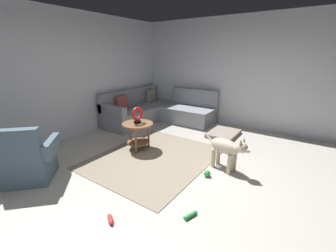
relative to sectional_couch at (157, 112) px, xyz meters
name	(u,v)px	position (x,y,z in m)	size (l,w,h in m)	color
ground_plane	(183,175)	(-1.99, -2.02, -0.34)	(6.00, 6.00, 0.10)	#B7B2A8
wall_back	(66,77)	(-1.99, 0.92, 1.06)	(6.00, 0.12, 2.70)	silver
wall_right	(245,74)	(0.95, -2.02, 1.06)	(0.12, 6.00, 2.70)	silver
area_rug	(154,157)	(-1.84, -1.32, -0.28)	(2.30, 1.90, 0.01)	gray
sectional_couch	(157,112)	(0.00, 0.00, 0.00)	(2.20, 2.25, 0.88)	gray
armchair	(27,161)	(-3.48, -0.26, 0.03)	(0.99, 0.99, 0.88)	#4C6070
side_table	(138,129)	(-1.70, -0.82, 0.13)	(0.60, 0.60, 0.54)	brown
torus_sculpture	(137,115)	(-1.70, -0.82, 0.42)	(0.28, 0.08, 0.33)	black
dog_bed_mat	(224,134)	(-0.01, -1.94, -0.24)	(0.80, 0.60, 0.09)	gray
dog	(227,148)	(-1.51, -2.55, 0.09)	(0.34, 0.83, 0.63)	beige
dog_toy_ball	(207,173)	(-1.88, -2.40, -0.24)	(0.10, 0.10, 0.10)	green
dog_toy_rope	(190,215)	(-2.81, -2.62, -0.26)	(0.05, 0.05, 0.18)	green
dog_toy_bone	(110,219)	(-3.39, -1.90, -0.26)	(0.18, 0.06, 0.06)	red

